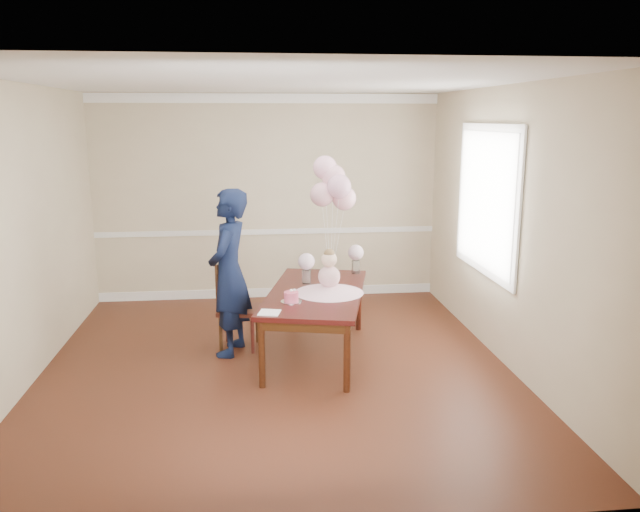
# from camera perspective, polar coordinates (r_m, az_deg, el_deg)

# --- Properties ---
(floor) EXTENTS (4.50, 5.00, 0.00)m
(floor) POSITION_cam_1_polar(r_m,az_deg,el_deg) (6.21, -3.98, -10.14)
(floor) COLOR #37180D
(floor) RESTS_ON ground
(ceiling) EXTENTS (4.50, 5.00, 0.02)m
(ceiling) POSITION_cam_1_polar(r_m,az_deg,el_deg) (5.74, -4.40, 15.61)
(ceiling) COLOR white
(ceiling) RESTS_ON wall_back
(wall_back) EXTENTS (4.50, 0.02, 2.70)m
(wall_back) POSITION_cam_1_polar(r_m,az_deg,el_deg) (8.29, -4.84, 5.29)
(wall_back) COLOR #BCAC8A
(wall_back) RESTS_ON floor
(wall_front) EXTENTS (4.50, 0.02, 2.70)m
(wall_front) POSITION_cam_1_polar(r_m,az_deg,el_deg) (3.39, -2.55, -5.31)
(wall_front) COLOR #BCAC8A
(wall_front) RESTS_ON floor
(wall_left) EXTENTS (0.02, 5.00, 2.70)m
(wall_left) POSITION_cam_1_polar(r_m,az_deg,el_deg) (6.17, -25.57, 1.60)
(wall_left) COLOR #BCAC8A
(wall_left) RESTS_ON floor
(wall_right) EXTENTS (0.02, 5.00, 2.70)m
(wall_right) POSITION_cam_1_polar(r_m,az_deg,el_deg) (6.31, 16.70, 2.53)
(wall_right) COLOR #BCAC8A
(wall_right) RESTS_ON floor
(chair_rail_trim) EXTENTS (4.50, 0.02, 0.07)m
(chair_rail_trim) POSITION_cam_1_polar(r_m,az_deg,el_deg) (8.35, -4.78, 2.22)
(chair_rail_trim) COLOR white
(chair_rail_trim) RESTS_ON wall_back
(crown_molding) EXTENTS (4.50, 0.02, 0.12)m
(crown_molding) POSITION_cam_1_polar(r_m,az_deg,el_deg) (8.22, -5.01, 14.17)
(crown_molding) COLOR white
(crown_molding) RESTS_ON wall_back
(baseboard_trim) EXTENTS (4.50, 0.02, 0.12)m
(baseboard_trim) POSITION_cam_1_polar(r_m,az_deg,el_deg) (8.54, -4.68, -3.33)
(baseboard_trim) COLOR white
(baseboard_trim) RESTS_ON floor
(window_frame) EXTENTS (0.02, 1.66, 1.56)m
(window_frame) POSITION_cam_1_polar(r_m,az_deg,el_deg) (6.73, 15.00, 4.95)
(window_frame) COLOR white
(window_frame) RESTS_ON wall_right
(window_blinds) EXTENTS (0.01, 1.50, 1.40)m
(window_blinds) POSITION_cam_1_polar(r_m,az_deg,el_deg) (6.73, 14.86, 4.95)
(window_blinds) COLOR white
(window_blinds) RESTS_ON wall_right
(dining_table_top) EXTENTS (1.31, 1.99, 0.05)m
(dining_table_top) POSITION_cam_1_polar(r_m,az_deg,el_deg) (6.29, -0.36, -3.40)
(dining_table_top) COLOR black
(dining_table_top) RESTS_ON table_leg_fl
(table_apron) EXTENTS (1.20, 1.88, 0.09)m
(table_apron) POSITION_cam_1_polar(r_m,az_deg,el_deg) (6.31, -0.36, -4.00)
(table_apron) COLOR black
(table_apron) RESTS_ON table_leg_fl
(table_leg_fl) EXTENTS (0.08, 0.08, 0.64)m
(table_leg_fl) POSITION_cam_1_polar(r_m,az_deg,el_deg) (5.68, -5.35, -8.90)
(table_leg_fl) COLOR black
(table_leg_fl) RESTS_ON floor
(table_leg_fr) EXTENTS (0.08, 0.08, 0.64)m
(table_leg_fr) POSITION_cam_1_polar(r_m,az_deg,el_deg) (5.57, 2.48, -9.28)
(table_leg_fr) COLOR black
(table_leg_fr) RESTS_ON floor
(table_leg_bl) EXTENTS (0.08, 0.08, 0.64)m
(table_leg_bl) POSITION_cam_1_polar(r_m,az_deg,el_deg) (7.24, -2.52, -4.09)
(table_leg_bl) COLOR black
(table_leg_bl) RESTS_ON floor
(table_leg_br) EXTENTS (0.08, 0.08, 0.64)m
(table_leg_br) POSITION_cam_1_polar(r_m,az_deg,el_deg) (7.15, 3.56, -4.30)
(table_leg_br) COLOR black
(table_leg_br) RESTS_ON floor
(baby_skirt) EXTENTS (0.83, 0.83, 0.09)m
(baby_skirt) POSITION_cam_1_polar(r_m,az_deg,el_deg) (6.21, 0.83, -2.95)
(baby_skirt) COLOR #EBADC1
(baby_skirt) RESTS_ON dining_table_top
(baby_torso) EXTENTS (0.22, 0.22, 0.22)m
(baby_torso) POSITION_cam_1_polar(r_m,az_deg,el_deg) (6.18, 0.84, -1.89)
(baby_torso) COLOR pink
(baby_torso) RESTS_ON baby_skirt
(baby_head) EXTENTS (0.16, 0.16, 0.16)m
(baby_head) POSITION_cam_1_polar(r_m,az_deg,el_deg) (6.14, 0.84, -0.32)
(baby_head) COLOR beige
(baby_head) RESTS_ON baby_torso
(baby_hair) EXTENTS (0.11, 0.11, 0.11)m
(baby_hair) POSITION_cam_1_polar(r_m,az_deg,el_deg) (6.13, 0.84, 0.17)
(baby_hair) COLOR brown
(baby_hair) RESTS_ON baby_head
(cake_platter) EXTENTS (0.24, 0.24, 0.01)m
(cake_platter) POSITION_cam_1_polar(r_m,az_deg,el_deg) (5.92, -2.64, -4.18)
(cake_platter) COLOR #BCBCC0
(cake_platter) RESTS_ON dining_table_top
(birthday_cake) EXTENTS (0.16, 0.16, 0.09)m
(birthday_cake) POSITION_cam_1_polar(r_m,az_deg,el_deg) (5.90, -2.64, -3.72)
(birthday_cake) COLOR #D64364
(birthday_cake) RESTS_ON cake_platter
(cake_flower_a) EXTENTS (0.03, 0.03, 0.03)m
(cake_flower_a) POSITION_cam_1_polar(r_m,az_deg,el_deg) (5.89, -2.65, -3.16)
(cake_flower_a) COLOR white
(cake_flower_a) RESTS_ON birthday_cake
(cake_flower_b) EXTENTS (0.03, 0.03, 0.03)m
(cake_flower_b) POSITION_cam_1_polar(r_m,az_deg,el_deg) (5.90, -2.35, -3.13)
(cake_flower_b) COLOR white
(cake_flower_b) RESTS_ON birthday_cake
(rose_vase_near) EXTENTS (0.11, 0.11, 0.15)m
(rose_vase_near) POSITION_cam_1_polar(r_m,az_deg,el_deg) (6.54, -1.25, -1.90)
(rose_vase_near) COLOR silver
(rose_vase_near) RESTS_ON dining_table_top
(roses_near) EXTENTS (0.17, 0.17, 0.17)m
(roses_near) POSITION_cam_1_polar(r_m,az_deg,el_deg) (6.51, -1.25, -0.50)
(roses_near) COLOR silver
(roses_near) RESTS_ON rose_vase_near
(rose_vase_far) EXTENTS (0.11, 0.11, 0.15)m
(rose_vase_far) POSITION_cam_1_polar(r_m,az_deg,el_deg) (6.98, 3.28, -1.00)
(rose_vase_far) COLOR silver
(rose_vase_far) RESTS_ON dining_table_top
(roses_far) EXTENTS (0.17, 0.17, 0.17)m
(roses_far) POSITION_cam_1_polar(r_m,az_deg,el_deg) (6.94, 3.30, 0.32)
(roses_far) COLOR silver
(roses_far) RESTS_ON rose_vase_far
(napkin) EXTENTS (0.22, 0.22, 0.01)m
(napkin) POSITION_cam_1_polar(r_m,az_deg,el_deg) (5.60, -4.65, -5.18)
(napkin) COLOR white
(napkin) RESTS_ON dining_table_top
(balloon_weight) EXTENTS (0.04, 0.04, 0.02)m
(balloon_weight) POSITION_cam_1_polar(r_m,az_deg,el_deg) (6.75, 0.95, -2.01)
(balloon_weight) COLOR #BABABE
(balloon_weight) RESTS_ON dining_table_top
(balloon_a) EXTENTS (0.26, 0.26, 0.26)m
(balloon_a) POSITION_cam_1_polar(r_m,az_deg,el_deg) (6.59, 0.19, 5.64)
(balloon_a) COLOR #E4A1AE
(balloon_a) RESTS_ON balloon_ribbon_a
(balloon_b) EXTENTS (0.26, 0.26, 0.26)m
(balloon_b) POSITION_cam_1_polar(r_m,az_deg,el_deg) (6.52, 1.74, 6.36)
(balloon_b) COLOR #E4A1C1
(balloon_b) RESTS_ON balloon_ribbon_b
(balloon_c) EXTENTS (0.26, 0.26, 0.26)m
(balloon_c) POSITION_cam_1_polar(r_m,az_deg,el_deg) (6.65, 1.23, 7.28)
(balloon_c) COLOR #F3ACBF
(balloon_c) RESTS_ON balloon_ribbon_c
(balloon_d) EXTENTS (0.26, 0.26, 0.26)m
(balloon_d) POSITION_cam_1_polar(r_m,az_deg,el_deg) (6.67, 0.46, 8.09)
(balloon_d) COLOR #FFB4D0
(balloon_d) RESTS_ON balloon_ribbon_d
(balloon_e) EXTENTS (0.26, 0.26, 0.26)m
(balloon_e) POSITION_cam_1_polar(r_m,az_deg,el_deg) (6.65, 2.22, 5.29)
(balloon_e) COLOR #FFB4C4
(balloon_e) RESTS_ON balloon_ribbon_e
(balloon_ribbon_a) EXTENTS (0.08, 0.02, 0.76)m
(balloon_ribbon_a) POSITION_cam_1_polar(r_m,az_deg,el_deg) (6.67, 0.57, 1.19)
(balloon_ribbon_a) COLOR white
(balloon_ribbon_a) RESTS_ON balloon_weight
(balloon_ribbon_b) EXTENTS (0.08, 0.07, 0.85)m
(balloon_ribbon_b) POSITION_cam_1_polar(r_m,az_deg,el_deg) (6.63, 1.34, 1.52)
(balloon_ribbon_b) COLOR white
(balloon_ribbon_b) RESTS_ON balloon_weight
(balloon_ribbon_c) EXTENTS (0.04, 0.08, 0.95)m
(balloon_ribbon_c) POSITION_cam_1_polar(r_m,az_deg,el_deg) (6.69, 1.09, 2.03)
(balloon_ribbon_c) COLOR white
(balloon_ribbon_c) RESTS_ON balloon_weight
(balloon_ribbon_d) EXTENTS (0.05, 0.11, 1.03)m
(balloon_ribbon_d) POSITION_cam_1_polar(r_m,az_deg,el_deg) (6.70, 0.71, 2.43)
(balloon_ribbon_d) COLOR white
(balloon_ribbon_d) RESTS_ON balloon_weight
(balloon_ribbon_e) EXTENTS (0.14, 0.04, 0.71)m
(balloon_ribbon_e) POSITION_cam_1_polar(r_m,az_deg,el_deg) (6.70, 1.58, 1.04)
(balloon_ribbon_e) COLOR white
(balloon_ribbon_e) RESTS_ON balloon_weight
(dining_chair_seat) EXTENTS (0.47, 0.47, 0.05)m
(dining_chair_seat) POSITION_cam_1_polar(r_m,az_deg,el_deg) (6.63, -7.43, -4.90)
(dining_chair_seat) COLOR #37150F
(dining_chair_seat) RESTS_ON chair_leg_fl
(chair_leg_fl) EXTENTS (0.04, 0.04, 0.40)m
(chair_leg_fl) POSITION_cam_1_polar(r_m,az_deg,el_deg) (6.58, -9.07, -7.09)
(chair_leg_fl) COLOR #331D0D
(chair_leg_fl) RESTS_ON floor
(chair_leg_fr) EXTENTS (0.04, 0.04, 0.40)m
(chair_leg_fr) POSITION_cam_1_polar(r_m,az_deg,el_deg) (6.52, -6.19, -7.19)
(chair_leg_fr) COLOR #3C1410
(chair_leg_fr) RESTS_ON floor
(chair_leg_bl) EXTENTS (0.04, 0.04, 0.40)m
(chair_leg_bl) POSITION_cam_1_polar(r_m,az_deg,el_deg) (6.88, -8.50, -6.17)
(chair_leg_bl) COLOR #34120E
(chair_leg_bl) RESTS_ON floor
(chair_leg_br) EXTENTS (0.04, 0.04, 0.40)m
(chair_leg_br) POSITION_cam_1_polar(r_m,az_deg,el_deg) (6.82, -5.75, -6.26)
(chair_leg_br) COLOR #371F0F
(chair_leg_br) RESTS_ON floor
(chair_back_post_l) EXTENTS (0.04, 0.04, 0.52)m
(chair_back_post_l) POSITION_cam_1_polar(r_m,az_deg,el_deg) (6.43, -9.37, -3.03)
(chair_back_post_l) COLOR #311A0D
(chair_back_post_l) RESTS_ON dining_chair_seat
(chair_back_post_r) EXTENTS (0.04, 0.04, 0.52)m
(chair_back_post_r) POSITION_cam_1_polar(r_m,az_deg,el_deg) (6.75, -8.78, -2.27)
(chair_back_post_r) COLOR #3B1910
(chair_back_post_r) RESTS_ON dining_chair_seat
(chair_slat_low) EXTENTS (0.09, 0.37, 0.05)m
(chair_slat_low) POSITION_cam_1_polar(r_m,az_deg,el_deg) (6.62, -9.04, -3.56)
(chair_slat_low) COLOR #3A1F0F
(chair_slat_low) RESTS_ON dining_chair_seat
(chair_slat_mid) EXTENTS (0.09, 0.37, 0.05)m
(chair_slat_mid) POSITION_cam_1_polar(r_m,az_deg,el_deg) (6.58, -9.08, -2.33)
(chair_slat_mid) COLOR #351A0E
(chair_slat_mid) RESTS_ON dining_chair_seat
(chair_slat_top) EXTENTS (0.09, 0.37, 0.05)m
(chair_slat_top) POSITION_cam_1_polar(r_m,az_deg,el_deg) (6.54, -9.13, -1.08)
(chair_slat_top) COLOR #3D2110
(chair_slat_top) RESTS_ON dining_chair_seat
(woman) EXTENTS (0.57, 0.71, 1.71)m
(woman) POSITION_cam_1_polar(r_m,az_deg,el_deg) (6.38, -8.30, -1.53)
(woman) COLOR black
(woman) RESTS_ON floor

